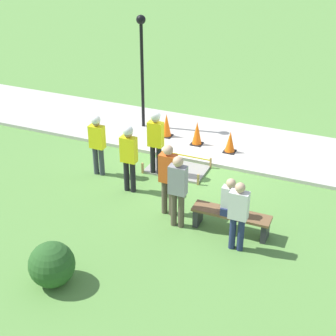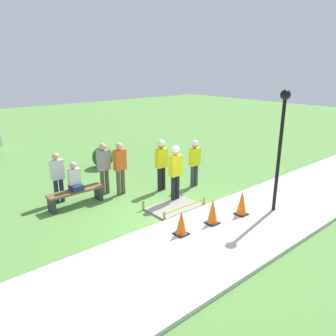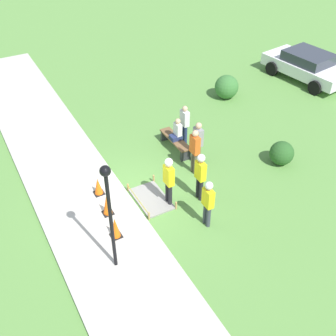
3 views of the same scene
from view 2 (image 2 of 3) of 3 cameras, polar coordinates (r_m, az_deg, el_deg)
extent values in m
plane|color=#5B8E42|center=(9.58, 1.86, -8.69)|extent=(60.00, 60.00, 0.00)
cube|color=#BCB7AD|center=(8.63, 8.75, -11.66)|extent=(28.00, 3.02, 0.10)
cube|color=gray|center=(10.18, 1.04, -6.86)|extent=(1.60, 1.00, 0.06)
cube|color=tan|center=(9.31, -0.64, -8.45)|extent=(0.05, 0.05, 0.31)
cube|color=tan|center=(10.31, 6.26, -5.88)|extent=(0.05, 0.05, 0.31)
cube|color=tan|center=(10.03, -4.33, -6.52)|extent=(0.05, 0.05, 0.31)
cube|color=tan|center=(10.97, 2.46, -4.32)|extent=(0.05, 0.05, 0.31)
cube|color=yellow|center=(9.76, 3.00, -6.70)|extent=(1.60, 0.00, 0.04)
cube|color=black|center=(8.53, 2.31, -11.35)|extent=(0.34, 0.34, 0.02)
cone|color=orange|center=(8.38, 2.33, -9.44)|extent=(0.29, 0.29, 0.61)
cube|color=black|center=(9.14, 7.69, -9.43)|extent=(0.34, 0.34, 0.02)
cone|color=orange|center=(8.98, 7.78, -7.37)|extent=(0.29, 0.29, 0.70)
cube|color=black|center=(9.79, 12.59, -7.81)|extent=(0.34, 0.34, 0.02)
cone|color=orange|center=(9.64, 12.74, -5.83)|extent=(0.29, 0.29, 0.71)
cube|color=#2D2D33|center=(10.44, -19.60, -6.13)|extent=(0.12, 0.40, 0.44)
cube|color=#2D2D33|center=(11.02, -12.02, -4.22)|extent=(0.12, 0.40, 0.44)
cube|color=brown|center=(10.61, -15.81, -3.91)|extent=(1.77, 0.44, 0.06)
cube|color=navy|center=(10.59, -15.69, -3.26)|extent=(0.34, 0.44, 0.18)
cube|color=silver|center=(10.54, -16.03, -1.41)|extent=(0.36, 0.20, 0.50)
sphere|color=tan|center=(10.44, -16.19, 0.44)|extent=(0.21, 0.21, 0.21)
cylinder|color=black|center=(11.43, -1.50, -1.95)|extent=(0.14, 0.14, 0.84)
cylinder|color=black|center=(11.54, -0.81, -1.76)|extent=(0.14, 0.14, 0.84)
cube|color=yellow|center=(11.26, -1.17, 1.77)|extent=(0.40, 0.22, 0.67)
sphere|color=#A37A5B|center=(11.14, -1.19, 3.98)|extent=(0.23, 0.23, 0.23)
sphere|color=white|center=(11.13, -1.19, 4.30)|extent=(0.26, 0.26, 0.26)
cylinder|color=black|center=(10.53, 0.91, -3.64)|extent=(0.14, 0.14, 0.86)
cylinder|color=black|center=(10.64, 1.64, -3.42)|extent=(0.14, 0.14, 0.86)
cube|color=yellow|center=(10.33, 1.31, 0.45)|extent=(0.40, 0.22, 0.68)
sphere|color=tan|center=(10.21, 1.32, 2.90)|extent=(0.23, 0.23, 0.23)
sphere|color=white|center=(10.19, 1.33, 3.24)|extent=(0.27, 0.27, 0.27)
cylinder|color=#383D47|center=(11.85, 4.27, -1.41)|extent=(0.14, 0.14, 0.79)
cylinder|color=#383D47|center=(11.97, 4.89, -1.23)|extent=(0.14, 0.14, 0.79)
cube|color=yellow|center=(11.70, 4.66, 1.98)|extent=(0.40, 0.22, 0.63)
sphere|color=#A37A5B|center=(11.59, 4.71, 3.99)|extent=(0.22, 0.22, 0.22)
sphere|color=white|center=(11.58, 4.72, 4.28)|extent=(0.25, 0.25, 0.25)
cylinder|color=brown|center=(11.17, -8.61, -2.53)|extent=(0.14, 0.14, 0.87)
cylinder|color=brown|center=(11.26, -7.83, -2.33)|extent=(0.14, 0.14, 0.87)
cube|color=#E55B1E|center=(10.98, -8.40, 1.41)|extent=(0.40, 0.22, 0.69)
sphere|color=tan|center=(10.86, -8.50, 3.77)|extent=(0.24, 0.24, 0.24)
cylinder|color=navy|center=(11.01, -18.86, -3.85)|extent=(0.14, 0.14, 0.79)
cylinder|color=navy|center=(11.07, -18.00, -3.64)|extent=(0.14, 0.14, 0.79)
cube|color=silver|center=(10.81, -18.79, -0.23)|extent=(0.40, 0.22, 0.63)
sphere|color=tan|center=(10.70, -19.01, 1.91)|extent=(0.21, 0.21, 0.21)
cylinder|color=brown|center=(11.30, -11.35, -2.48)|extent=(0.14, 0.14, 0.86)
cylinder|color=brown|center=(11.38, -10.56, -2.28)|extent=(0.14, 0.14, 0.86)
cube|color=gray|center=(11.11, -11.18, 1.37)|extent=(0.40, 0.22, 0.68)
sphere|color=tan|center=(10.99, -11.32, 3.67)|extent=(0.23, 0.23, 0.23)
cylinder|color=black|center=(9.80, 18.74, 1.82)|extent=(0.10, 0.10, 3.27)
sphere|color=black|center=(9.51, 19.77, 11.92)|extent=(0.28, 0.28, 0.28)
sphere|color=#285623|center=(14.33, -11.28, 1.89)|extent=(0.91, 0.91, 0.91)
camera|label=1|loc=(18.68, -38.49, 21.98)|focal=55.00mm
camera|label=3|loc=(16.77, 46.90, 31.28)|focal=45.00mm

